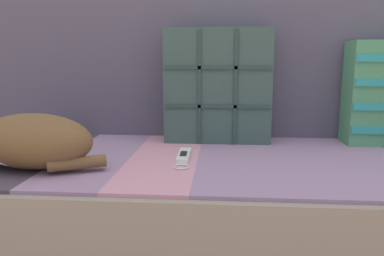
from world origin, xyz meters
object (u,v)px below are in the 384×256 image
Objects in this scene: couch at (230,211)px; throw_pillow_quilted at (218,86)px; sleeping_cat at (26,142)px; game_remote_far at (184,157)px.

couch is 0.46m from throw_pillow_quilted.
throw_pillow_quilted is at bearing 103.75° from couch.
throw_pillow_quilted reaches higher than sleeping_cat.
throw_pillow_quilted reaches higher than game_remote_far.
game_remote_far is at bearing -109.58° from throw_pillow_quilted.
game_remote_far is at bearing -153.29° from couch.
game_remote_far is (-0.10, -0.28, -0.20)m from throw_pillow_quilted.
sleeping_cat is (-0.59, -0.20, 0.27)m from couch.
couch is 0.27m from game_remote_far.
throw_pillow_quilted is 0.69m from sleeping_cat.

